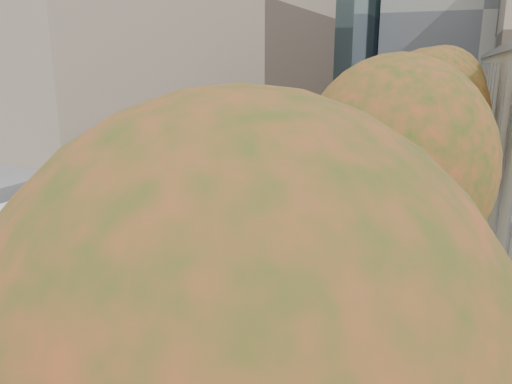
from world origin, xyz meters
The scene contains 11 objects.
bus_platform centered at (-3.88, 35.00, 0.07)m, with size 4.25×150.00×0.15m, color #A8A8A8.
sidewalk centered at (4.12, 35.00, 0.04)m, with size 4.75×150.00×0.08m, color gray.
building_midrise centered at (-22.50, 41.00, 12.50)m, with size 24.00×46.00×25.00m, color gray.
building_far_block centered at (6.00, 96.00, 15.00)m, with size 30.00×18.00×30.00m, color #9E9A8F.
bus_shelter centered at (5.69, 10.96, 2.19)m, with size 1.90×4.40×2.53m.
tree_c centered at (3.60, 13.00, 5.25)m, with size 4.20×4.20×7.28m.
tree_d centered at (3.60, 22.00, 5.47)m, with size 4.40×4.40×7.60m.
tree_e centered at (3.60, 31.00, 5.69)m, with size 4.60×4.60×7.92m.
bus_far centered at (-7.14, 21.80, 1.66)m, with size 3.14×18.29×3.04m.
cyclist centered at (0.63, 11.34, 0.78)m, with size 0.81×1.69×2.09m.
distant_car centered at (-7.88, 44.09, 0.61)m, with size 1.45×3.60×1.23m, color #BEBEBE.
Camera 1 is at (4.89, 2.14, 7.47)m, focal length 35.00 mm.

